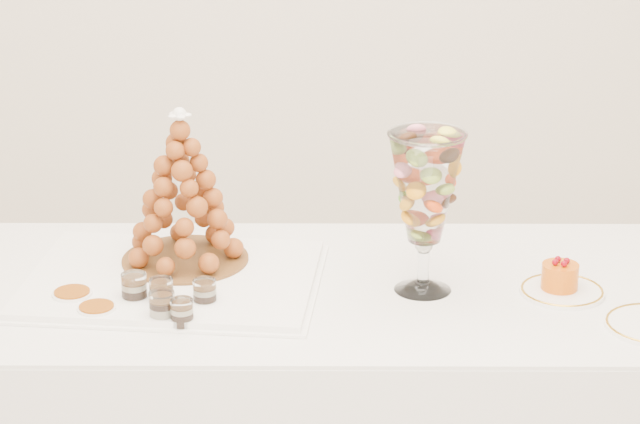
{
  "coord_description": "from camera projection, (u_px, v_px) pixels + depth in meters",
  "views": [
    {
      "loc": [
        -0.0,
        -2.45,
        1.97
      ],
      "look_at": [
        0.01,
        0.22,
        0.97
      ],
      "focal_mm": 70.0,
      "sensor_mm": 36.0,
      "label": 1
    }
  ],
  "objects": [
    {
      "name": "lace_tray",
      "position": [
        172.0,
        280.0,
        2.94
      ],
      "size": [
        0.72,
        0.57,
        0.02
      ],
      "primitive_type": "cube",
      "rotation": [
        0.0,
        0.0,
        -0.1
      ],
      "color": "white",
      "rests_on": "buffet_table"
    },
    {
      "name": "macaron_vase",
      "position": [
        426.0,
        190.0,
        2.83
      ],
      "size": [
        0.17,
        0.17,
        0.38
      ],
      "color": "white",
      "rests_on": "buffet_table"
    },
    {
      "name": "cake_plate",
      "position": [
        562.0,
        291.0,
        2.9
      ],
      "size": [
        0.2,
        0.2,
        0.01
      ],
      "primitive_type": "cylinder",
      "color": "white",
      "rests_on": "buffet_table"
    },
    {
      "name": "verrine_a",
      "position": [
        134.0,
        290.0,
        2.82
      ],
      "size": [
        0.07,
        0.07,
        0.08
      ],
      "primitive_type": "cylinder",
      "rotation": [
        0.0,
        0.0,
        -0.29
      ],
      "color": "white",
      "rests_on": "buffet_table"
    },
    {
      "name": "verrine_b",
      "position": [
        162.0,
        294.0,
        2.81
      ],
      "size": [
        0.06,
        0.06,
        0.07
      ],
      "primitive_type": "cylinder",
      "rotation": [
        0.0,
        0.0,
        0.16
      ],
      "color": "white",
      "rests_on": "buffet_table"
    },
    {
      "name": "verrine_c",
      "position": [
        205.0,
        295.0,
        2.8
      ],
      "size": [
        0.06,
        0.06,
        0.07
      ],
      "primitive_type": "cylinder",
      "rotation": [
        0.0,
        0.0,
        -0.25
      ],
      "color": "white",
      "rests_on": "buffet_table"
    },
    {
      "name": "verrine_d",
      "position": [
        162.0,
        308.0,
        2.73
      ],
      "size": [
        0.06,
        0.06,
        0.08
      ],
      "primitive_type": "cylinder",
      "rotation": [
        0.0,
        0.0,
        0.07
      ],
      "color": "white",
      "rests_on": "buffet_table"
    },
    {
      "name": "verrine_e",
      "position": [
        182.0,
        314.0,
        2.71
      ],
      "size": [
        0.05,
        0.05,
        0.07
      ],
      "primitive_type": "cylinder",
      "rotation": [
        0.0,
        0.0,
        -0.04
      ],
      "color": "white",
      "rests_on": "buffet_table"
    },
    {
      "name": "ramekin_back",
      "position": [
        72.0,
        298.0,
        2.84
      ],
      "size": [
        0.09,
        0.09,
        0.03
      ],
      "primitive_type": "cylinder",
      "color": "white",
      "rests_on": "buffet_table"
    },
    {
      "name": "ramekin_front",
      "position": [
        97.0,
        313.0,
        2.77
      ],
      "size": [
        0.09,
        0.09,
        0.03
      ],
      "primitive_type": "cylinder",
      "color": "white",
      "rests_on": "buffet_table"
    },
    {
      "name": "croquembouche",
      "position": [
        182.0,
        188.0,
        2.96
      ],
      "size": [
        0.32,
        0.32,
        0.38
      ],
      "rotation": [
        0.0,
        0.0,
        -0.31
      ],
      "color": "brown",
      "rests_on": "lace_tray"
    },
    {
      "name": "mousse_cake",
      "position": [
        560.0,
        276.0,
        2.89
      ],
      "size": [
        0.09,
        0.09,
        0.08
      ],
      "color": "#D25909",
      "rests_on": "cake_plate"
    }
  ]
}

